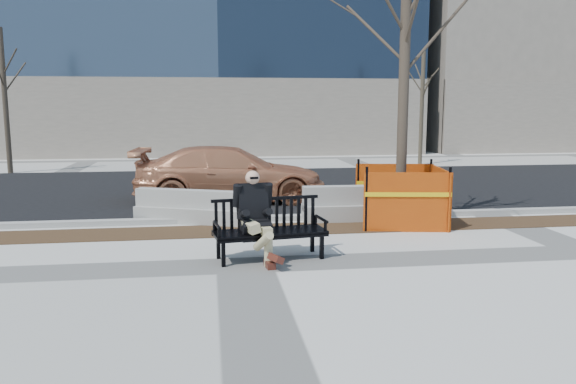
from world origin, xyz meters
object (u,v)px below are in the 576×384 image
(tree_fence, at_px, (399,223))
(sedan, at_px, (231,201))
(seated_man, at_px, (255,259))
(jersey_barrier_right, at_px, (364,220))
(bench, at_px, (270,259))
(jersey_barrier_left, at_px, (192,223))

(tree_fence, relative_size, sedan, 1.32)
(tree_fence, xyz_separation_m, sedan, (-3.65, 3.57, 0.00))
(seated_man, xyz_separation_m, jersey_barrier_right, (2.78, 2.97, 0.00))
(bench, height_order, seated_man, seated_man)
(jersey_barrier_right, bearing_deg, bench, -128.81)
(jersey_barrier_right, bearing_deg, seated_man, -131.82)
(seated_man, height_order, jersey_barrier_right, seated_man)
(jersey_barrier_right, bearing_deg, jersey_barrier_left, 177.31)
(sedan, bearing_deg, bench, -172.54)
(sedan, relative_size, jersey_barrier_right, 1.83)
(sedan, bearing_deg, tree_fence, -131.02)
(jersey_barrier_left, bearing_deg, jersey_barrier_right, 18.30)
(bench, bearing_deg, jersey_barrier_right, 41.80)
(bench, distance_m, jersey_barrier_right, 3.90)
(tree_fence, distance_m, sedan, 5.10)
(sedan, distance_m, jersey_barrier_left, 3.00)
(bench, relative_size, sedan, 0.38)
(bench, height_order, sedan, sedan)
(tree_fence, height_order, jersey_barrier_left, tree_fence)
(seated_man, relative_size, sedan, 0.30)
(sedan, height_order, jersey_barrier_left, sedan)
(seated_man, relative_size, jersey_barrier_right, 0.54)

